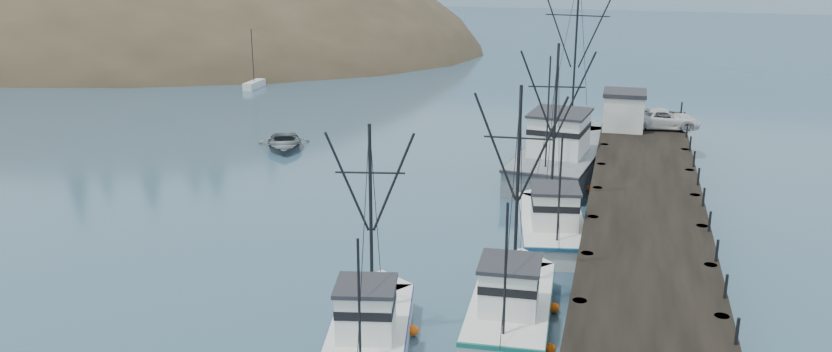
{
  "coord_description": "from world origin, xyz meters",
  "views": [
    {
      "loc": [
        12.52,
        -28.32,
        15.65
      ],
      "look_at": [
        1.43,
        13.96,
        2.5
      ],
      "focal_mm": 35.0,
      "sensor_mm": 36.0,
      "label": 1
    }
  ],
  "objects_px": {
    "pier": "(645,196)",
    "trawler_far": "(551,223)",
    "work_vessel": "(565,154)",
    "pier_shed": "(624,110)",
    "pickup_truck": "(664,119)",
    "trawler_near": "(511,304)",
    "trawler_mid": "(370,329)",
    "motorboat": "(284,149)"
  },
  "relations": [
    {
      "from": "pier",
      "to": "motorboat",
      "type": "xyz_separation_m",
      "value": [
        -26.17,
        10.45,
        -1.69
      ]
    },
    {
      "from": "trawler_mid",
      "to": "pickup_truck",
      "type": "relative_size",
      "value": 1.79
    },
    {
      "from": "trawler_near",
      "to": "motorboat",
      "type": "height_order",
      "value": "trawler_near"
    },
    {
      "from": "trawler_near",
      "to": "pickup_truck",
      "type": "bearing_deg",
      "value": 76.89
    },
    {
      "from": "pickup_truck",
      "to": "trawler_near",
      "type": "bearing_deg",
      "value": 161.51
    },
    {
      "from": "pier_shed",
      "to": "trawler_far",
      "type": "bearing_deg",
      "value": -100.29
    },
    {
      "from": "trawler_mid",
      "to": "pickup_truck",
      "type": "distance_m",
      "value": 35.0
    },
    {
      "from": "trawler_near",
      "to": "trawler_mid",
      "type": "height_order",
      "value": "trawler_near"
    },
    {
      "from": "pier_shed",
      "to": "pickup_truck",
      "type": "distance_m",
      "value": 3.11
    },
    {
      "from": "pickup_truck",
      "to": "work_vessel",
      "type": "bearing_deg",
      "value": 127.26
    },
    {
      "from": "work_vessel",
      "to": "pickup_truck",
      "type": "height_order",
      "value": "work_vessel"
    },
    {
      "from": "trawler_near",
      "to": "work_vessel",
      "type": "relative_size",
      "value": 0.62
    },
    {
      "from": "trawler_mid",
      "to": "motorboat",
      "type": "height_order",
      "value": "trawler_mid"
    },
    {
      "from": "trawler_near",
      "to": "motorboat",
      "type": "relative_size",
      "value": 1.82
    },
    {
      "from": "trawler_far",
      "to": "pickup_truck",
      "type": "relative_size",
      "value": 2.07
    },
    {
      "from": "motorboat",
      "to": "trawler_far",
      "type": "bearing_deg",
      "value": -56.05
    },
    {
      "from": "trawler_mid",
      "to": "trawler_far",
      "type": "height_order",
      "value": "trawler_far"
    },
    {
      "from": "trawler_near",
      "to": "trawler_far",
      "type": "height_order",
      "value": "trawler_far"
    },
    {
      "from": "motorboat",
      "to": "pickup_truck",
      "type": "bearing_deg",
      "value": -12.48
    },
    {
      "from": "pier",
      "to": "motorboat",
      "type": "bearing_deg",
      "value": 158.24
    },
    {
      "from": "trawler_near",
      "to": "trawler_far",
      "type": "distance_m",
      "value": 10.29
    },
    {
      "from": "pier_shed",
      "to": "motorboat",
      "type": "relative_size",
      "value": 0.57
    },
    {
      "from": "pier",
      "to": "work_vessel",
      "type": "distance_m",
      "value": 10.99
    },
    {
      "from": "pier_shed",
      "to": "motorboat",
      "type": "xyz_separation_m",
      "value": [
        -24.67,
        -4.36,
        -3.42
      ]
    },
    {
      "from": "pickup_truck",
      "to": "pier",
      "type": "bearing_deg",
      "value": 169.56
    },
    {
      "from": "trawler_mid",
      "to": "pickup_truck",
      "type": "bearing_deg",
      "value": 70.21
    },
    {
      "from": "work_vessel",
      "to": "motorboat",
      "type": "distance_m",
      "value": 21.06
    },
    {
      "from": "trawler_near",
      "to": "trawler_mid",
      "type": "bearing_deg",
      "value": -144.38
    },
    {
      "from": "work_vessel",
      "to": "pier_shed",
      "type": "distance_m",
      "value": 6.66
    },
    {
      "from": "pier",
      "to": "trawler_far",
      "type": "distance_m",
      "value": 5.88
    },
    {
      "from": "trawler_far",
      "to": "pier_shed",
      "type": "bearing_deg",
      "value": 79.71
    },
    {
      "from": "trawler_mid",
      "to": "work_vessel",
      "type": "distance_m",
      "value": 27.37
    },
    {
      "from": "trawler_near",
      "to": "trawler_mid",
      "type": "distance_m",
      "value": 6.17
    },
    {
      "from": "pier_shed",
      "to": "pickup_truck",
      "type": "height_order",
      "value": "pier_shed"
    },
    {
      "from": "trawler_near",
      "to": "pickup_truck",
      "type": "xyz_separation_m",
      "value": [
        6.82,
        29.29,
        1.89
      ]
    },
    {
      "from": "pier",
      "to": "trawler_mid",
      "type": "xyz_separation_m",
      "value": [
        -10.44,
        -17.16,
        -0.87
      ]
    },
    {
      "from": "trawler_mid",
      "to": "motorboat",
      "type": "xyz_separation_m",
      "value": [
        -15.73,
        27.6,
        -0.82
      ]
    },
    {
      "from": "pickup_truck",
      "to": "pier_shed",
      "type": "bearing_deg",
      "value": 102.24
    },
    {
      "from": "trawler_far",
      "to": "pier_shed",
      "type": "relative_size",
      "value": 3.31
    },
    {
      "from": "trawler_far",
      "to": "motorboat",
      "type": "height_order",
      "value": "trawler_far"
    },
    {
      "from": "trawler_far",
      "to": "pickup_truck",
      "type": "bearing_deg",
      "value": 72.01
    },
    {
      "from": "pier",
      "to": "trawler_near",
      "type": "relative_size",
      "value": 4.3
    }
  ]
}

